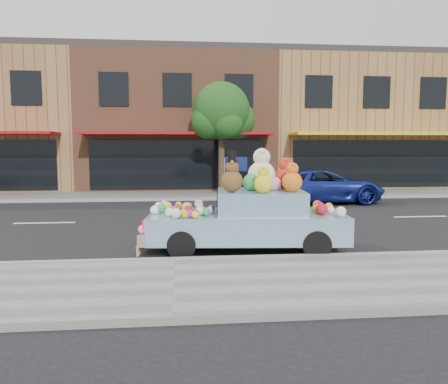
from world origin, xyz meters
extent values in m
plane|color=black|center=(0.00, 0.00, 0.00)|extent=(120.00, 120.00, 0.00)
cube|color=gray|center=(0.00, -6.50, 0.06)|extent=(60.00, 3.00, 0.12)
cube|color=gray|center=(0.00, 6.50, 0.06)|extent=(60.00, 3.00, 0.12)
cube|color=gray|center=(0.00, -5.00, 0.07)|extent=(60.00, 0.12, 0.13)
cube|color=gray|center=(0.00, 5.00, 0.07)|extent=(60.00, 0.12, 0.13)
cube|color=black|center=(-7.00, 7.98, 5.00)|extent=(1.40, 0.06, 1.60)
cube|color=#8F593C|center=(0.00, 12.00, 3.50)|extent=(10.00, 8.00, 7.00)
cube|color=#332D2B|center=(0.00, 12.00, 7.15)|extent=(10.00, 8.00, 0.30)
cube|color=black|center=(0.00, 7.98, 1.40)|extent=(8.50, 0.06, 2.40)
cube|color=maroon|center=(0.00, 7.10, 2.90)|extent=(9.00, 1.80, 0.12)
cube|color=black|center=(-3.00, 7.98, 5.00)|extent=(1.40, 0.06, 1.60)
cube|color=black|center=(0.00, 7.98, 5.00)|extent=(1.40, 0.06, 1.60)
cube|color=black|center=(3.00, 7.98, 5.00)|extent=(1.40, 0.06, 1.60)
cube|color=olive|center=(10.00, 12.00, 3.50)|extent=(10.00, 8.00, 7.00)
cube|color=#332D2B|center=(10.00, 12.00, 7.15)|extent=(10.00, 8.00, 0.30)
cube|color=black|center=(10.00, 7.98, 1.40)|extent=(8.50, 0.06, 2.40)
cube|color=yellow|center=(10.00, 7.10, 2.90)|extent=(9.00, 1.80, 0.12)
cube|color=black|center=(7.00, 7.98, 5.00)|extent=(1.40, 0.06, 1.60)
cube|color=black|center=(10.00, 7.98, 5.00)|extent=(1.40, 0.06, 1.60)
cube|color=black|center=(13.00, 7.98, 5.00)|extent=(1.40, 0.06, 1.60)
cylinder|color=#38281C|center=(2.00, 6.50, 1.60)|extent=(0.28, 0.28, 3.20)
sphere|color=#133F12|center=(2.00, 6.50, 3.92)|extent=(2.60, 2.60, 2.60)
sphere|color=#133F12|center=(2.70, 6.80, 3.52)|extent=(1.80, 1.80, 1.80)
sphere|color=#133F12|center=(1.40, 6.30, 3.42)|extent=(1.60, 1.60, 1.60)
sphere|color=#133F12|center=(2.20, 5.90, 3.32)|extent=(1.40, 1.40, 1.40)
sphere|color=#133F12|center=(1.70, 7.10, 3.62)|extent=(1.60, 1.60, 1.60)
imported|color=navy|center=(5.89, 3.76, 0.69)|extent=(5.08, 2.52, 1.39)
cylinder|color=black|center=(2.93, -4.89, 0.30)|extent=(0.62, 0.25, 0.60)
cylinder|color=black|center=(3.07, -3.33, 0.30)|extent=(0.62, 0.25, 0.60)
cylinder|color=black|center=(0.14, -4.64, 0.30)|extent=(0.62, 0.25, 0.60)
cylinder|color=black|center=(0.28, -3.08, 0.30)|extent=(0.62, 0.25, 0.60)
cube|color=#87B1C9|center=(1.60, -3.99, 0.55)|extent=(4.43, 2.08, 0.60)
cube|color=#87B1C9|center=(1.90, -4.01, 1.10)|extent=(2.03, 1.66, 0.50)
cube|color=silver|center=(-0.61, -3.79, 0.40)|extent=(0.32, 1.79, 0.26)
cube|color=red|center=(-0.62, -4.47, 0.72)|extent=(0.08, 0.28, 0.16)
cube|color=red|center=(-0.50, -3.12, 0.72)|extent=(0.08, 0.28, 0.16)
cube|color=black|center=(0.96, -3.93, 1.10)|extent=(0.16, 1.30, 0.40)
sphere|color=brown|center=(1.22, -4.30, 1.59)|extent=(0.47, 0.47, 0.47)
sphere|color=brown|center=(1.22, -4.30, 1.89)|extent=(0.29, 0.29, 0.29)
sphere|color=brown|center=(1.22, -4.41, 1.99)|extent=(0.11, 0.11, 0.11)
sphere|color=brown|center=(1.22, -4.20, 1.99)|extent=(0.11, 0.11, 0.11)
cylinder|color=black|center=(1.22, -4.30, 2.02)|extent=(0.28, 0.28, 0.02)
cylinder|color=black|center=(1.22, -4.30, 2.13)|extent=(0.18, 0.18, 0.22)
sphere|color=beige|center=(1.98, -3.67, 1.67)|extent=(0.64, 0.64, 0.64)
sphere|color=beige|center=(1.98, -3.67, 2.08)|extent=(0.40, 0.40, 0.40)
sphere|color=beige|center=(1.98, -3.81, 2.21)|extent=(0.15, 0.15, 0.15)
sphere|color=beige|center=(1.98, -3.53, 2.21)|extent=(0.15, 0.15, 0.15)
sphere|color=#D65B14|center=(2.52, -4.37, 1.57)|extent=(0.44, 0.44, 0.44)
sphere|color=#D65B14|center=(2.52, -4.37, 1.85)|extent=(0.27, 0.27, 0.27)
sphere|color=#D65B14|center=(2.52, -4.46, 1.94)|extent=(0.10, 0.10, 0.10)
sphere|color=#D65B14|center=(2.52, -4.28, 1.94)|extent=(0.10, 0.10, 0.10)
sphere|color=#B22413|center=(2.53, -3.67, 1.60)|extent=(0.49, 0.49, 0.49)
sphere|color=#B22413|center=(2.53, -3.67, 1.91)|extent=(0.31, 0.31, 0.31)
sphere|color=#B22413|center=(2.53, -3.77, 2.01)|extent=(0.12, 0.12, 0.12)
sphere|color=#B22413|center=(2.53, -3.56, 2.01)|extent=(0.12, 0.12, 0.12)
sphere|color=silver|center=(1.34, -3.51, 1.56)|extent=(0.41, 0.41, 0.41)
sphere|color=silver|center=(1.34, -3.51, 1.82)|extent=(0.26, 0.26, 0.26)
sphere|color=silver|center=(1.34, -3.60, 1.91)|extent=(0.10, 0.10, 0.10)
sphere|color=silver|center=(1.34, -3.42, 1.91)|extent=(0.10, 0.10, 0.10)
sphere|color=yellow|center=(1.85, -4.56, 1.55)|extent=(0.40, 0.40, 0.40)
sphere|color=yellow|center=(1.85, -4.56, 1.80)|extent=(0.25, 0.25, 0.25)
sphere|color=yellow|center=(1.85, -4.65, 1.89)|extent=(0.09, 0.09, 0.09)
sphere|color=yellow|center=(1.85, -4.47, 1.89)|extent=(0.09, 0.09, 0.09)
sphere|color=#268E3E|center=(1.70, -4.00, 1.53)|extent=(0.40, 0.40, 0.40)
sphere|color=pink|center=(2.20, -3.99, 1.50)|extent=(0.32, 0.32, 0.32)
sphere|color=silver|center=(0.03, -4.62, 0.96)|extent=(0.22, 0.22, 0.22)
sphere|color=yellow|center=(-0.22, -3.26, 0.93)|extent=(0.16, 0.16, 0.16)
sphere|color=yellow|center=(0.10, -4.58, 0.92)|extent=(0.13, 0.13, 0.13)
sphere|color=silver|center=(-0.39, -3.33, 0.94)|extent=(0.18, 0.18, 0.18)
sphere|color=pink|center=(-0.26, -3.17, 0.95)|extent=(0.20, 0.20, 0.20)
sphere|color=beige|center=(0.57, -3.56, 0.93)|extent=(0.16, 0.16, 0.16)
sphere|color=yellow|center=(0.43, -4.63, 0.93)|extent=(0.15, 0.15, 0.15)
sphere|color=pink|center=(0.75, -4.11, 0.93)|extent=(0.17, 0.17, 0.17)
sphere|color=brown|center=(0.03, -4.12, 0.93)|extent=(0.16, 0.16, 0.16)
sphere|color=orange|center=(0.21, -4.58, 0.93)|extent=(0.16, 0.16, 0.16)
sphere|color=olive|center=(0.58, -4.18, 0.95)|extent=(0.20, 0.20, 0.20)
sphere|color=#AD1224|center=(0.42, -4.54, 0.94)|extent=(0.18, 0.18, 0.18)
sphere|color=silver|center=(-0.21, -3.18, 0.93)|extent=(0.17, 0.17, 0.17)
sphere|color=#6D2C88|center=(0.04, -3.94, 0.92)|extent=(0.14, 0.14, 0.14)
sphere|color=yellow|center=(0.19, -4.28, 0.92)|extent=(0.14, 0.14, 0.14)
sphere|color=brown|center=(0.33, -3.21, 0.92)|extent=(0.15, 0.15, 0.15)
sphere|color=#268E3E|center=(0.51, -3.83, 0.92)|extent=(0.14, 0.14, 0.14)
sphere|color=#268E3E|center=(-0.30, -3.84, 0.95)|extent=(0.21, 0.21, 0.21)
sphere|color=olive|center=(-0.12, -4.11, 0.92)|extent=(0.15, 0.15, 0.15)
sphere|color=#6D2C88|center=(0.33, -4.56, 0.94)|extent=(0.17, 0.17, 0.17)
sphere|color=orange|center=(0.29, -4.07, 0.95)|extent=(0.21, 0.21, 0.21)
sphere|color=brown|center=(0.06, -3.68, 0.94)|extent=(0.18, 0.18, 0.18)
sphere|color=brown|center=(0.09, -4.61, 0.92)|extent=(0.13, 0.13, 0.13)
sphere|color=silver|center=(0.53, -4.25, 0.94)|extent=(0.18, 0.18, 0.18)
sphere|color=#AD1224|center=(0.29, -4.12, 0.95)|extent=(0.20, 0.20, 0.20)
sphere|color=pink|center=(-0.16, -3.16, 0.93)|extent=(0.15, 0.15, 0.15)
sphere|color=silver|center=(-0.11, -4.38, 0.95)|extent=(0.19, 0.19, 0.19)
sphere|color=#6D2C88|center=(0.55, -3.97, 0.92)|extent=(0.14, 0.14, 0.14)
sphere|color=#6D2C88|center=(0.82, -3.77, 0.93)|extent=(0.16, 0.16, 0.16)
sphere|color=olive|center=(-0.29, -3.27, 0.93)|extent=(0.15, 0.15, 0.15)
sphere|color=pink|center=(0.56, -3.22, 0.96)|extent=(0.22, 0.22, 0.22)
sphere|color=silver|center=(-0.44, -4.03, 0.95)|extent=(0.19, 0.19, 0.19)
sphere|color=#268E3E|center=(0.67, -4.37, 0.93)|extent=(0.17, 0.17, 0.17)
sphere|color=orange|center=(0.08, -3.13, 0.93)|extent=(0.16, 0.16, 0.16)
sphere|color=#6D2C88|center=(-0.02, -4.02, 0.94)|extent=(0.19, 0.19, 0.19)
sphere|color=#D8A88C|center=(0.26, -3.82, 0.97)|extent=(0.22, 0.22, 0.22)
sphere|color=orange|center=(-0.59, -3.63, 0.61)|extent=(0.16, 0.16, 0.16)
sphere|color=brown|center=(-0.66, -4.35, 0.60)|extent=(0.14, 0.14, 0.14)
sphere|color=silver|center=(-0.55, -3.09, 0.61)|extent=(0.16, 0.16, 0.16)
sphere|color=pink|center=(-0.67, -4.50, 0.62)|extent=(0.18, 0.18, 0.18)
sphere|color=pink|center=(-0.59, -3.61, 0.61)|extent=(0.16, 0.16, 0.16)
sphere|color=yellow|center=(-0.61, -3.85, 0.61)|extent=(0.15, 0.15, 0.15)
sphere|color=#6D2C88|center=(-0.55, -3.11, 0.60)|extent=(0.13, 0.13, 0.13)
sphere|color=orange|center=(-0.57, -3.39, 0.60)|extent=(0.13, 0.13, 0.13)
sphere|color=beige|center=(-0.60, -3.68, 0.60)|extent=(0.13, 0.13, 0.13)
sphere|color=#6D2C88|center=(-0.63, -4.07, 0.61)|extent=(0.17, 0.17, 0.17)
sphere|color=orange|center=(3.51, -3.90, 0.94)|extent=(0.19, 0.19, 0.19)
sphere|color=#AD1224|center=(3.35, -3.56, 0.96)|extent=(0.21, 0.21, 0.21)
sphere|color=#AD1224|center=(3.18, -4.42, 0.98)|extent=(0.25, 0.25, 0.25)
sphere|color=#AD1224|center=(3.22, -4.06, 0.97)|extent=(0.25, 0.25, 0.25)
sphere|color=silver|center=(3.41, -4.31, 0.94)|extent=(0.17, 0.17, 0.17)
sphere|color=orange|center=(3.15, -4.16, 0.95)|extent=(0.20, 0.20, 0.20)
sphere|color=beige|center=(3.47, -4.77, 0.96)|extent=(0.23, 0.23, 0.23)
sphere|color=yellow|center=(3.33, -3.60, 0.95)|extent=(0.19, 0.19, 0.19)
cylinder|color=#997A54|center=(-0.76, -4.63, 0.17)|extent=(0.06, 0.06, 0.17)
sphere|color=#997A54|center=(-0.76, -4.63, 0.26)|extent=(0.07, 0.07, 0.07)
cylinder|color=#997A54|center=(-0.75, -4.50, 0.17)|extent=(0.06, 0.06, 0.17)
sphere|color=#997A54|center=(-0.75, -4.50, 0.26)|extent=(0.07, 0.07, 0.07)
cylinder|color=#997A54|center=(-0.74, -4.37, 0.17)|extent=(0.06, 0.06, 0.17)
sphere|color=#997A54|center=(-0.74, -4.37, 0.26)|extent=(0.07, 0.07, 0.07)
cylinder|color=#997A54|center=(-0.73, -4.24, 0.17)|extent=(0.06, 0.06, 0.17)
sphere|color=#997A54|center=(-0.73, -4.24, 0.26)|extent=(0.07, 0.07, 0.07)
cylinder|color=#997A54|center=(-0.72, -4.11, 0.17)|extent=(0.06, 0.06, 0.17)
sphere|color=#997A54|center=(-0.72, -4.11, 0.26)|extent=(0.07, 0.07, 0.07)
cylinder|color=#997A54|center=(-0.71, -3.98, 0.17)|extent=(0.06, 0.06, 0.17)
sphere|color=#997A54|center=(-0.71, -3.98, 0.26)|extent=(0.07, 0.07, 0.07)
cylinder|color=#997A54|center=(-0.69, -3.85, 0.17)|extent=(0.06, 0.06, 0.17)
sphere|color=#997A54|center=(-0.69, -3.85, 0.26)|extent=(0.07, 0.07, 0.07)
cylinder|color=#997A54|center=(-0.68, -3.72, 0.17)|extent=(0.06, 0.06, 0.17)
sphere|color=#997A54|center=(-0.68, -3.72, 0.26)|extent=(0.07, 0.07, 0.07)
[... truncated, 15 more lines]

